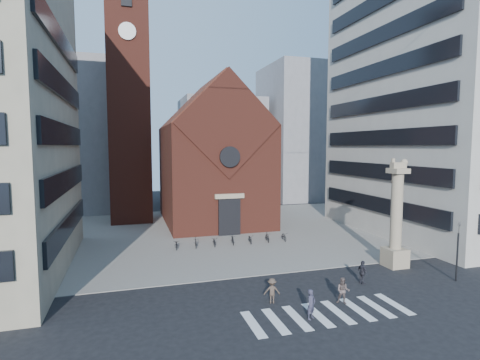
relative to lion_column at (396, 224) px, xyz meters
name	(u,v)px	position (x,y,z in m)	size (l,w,h in m)	color
ground	(297,295)	(-10.01, -3.00, -3.46)	(120.00, 120.00, 0.00)	black
piazza	(225,231)	(-10.01, 16.00, -3.43)	(46.00, 30.00, 0.05)	gray
zebra_crossing	(328,313)	(-9.46, -6.00, -3.45)	(10.20, 3.20, 0.01)	white
church	(213,159)	(-10.01, 22.04, 4.53)	(12.00, 16.65, 18.00)	maroon
campanile	(129,97)	(-20.01, 25.00, 12.28)	(5.50, 5.50, 31.20)	maroon
building_right	(451,88)	(13.99, 9.00, 12.54)	(18.00, 22.00, 32.00)	#B4AFA3
bg_block_left	(60,137)	(-30.01, 37.00, 7.54)	(16.00, 14.00, 22.00)	gray
bg_block_mid	(221,149)	(-4.01, 42.00, 5.54)	(14.00, 12.00, 18.00)	gray
bg_block_right	(308,133)	(11.99, 39.00, 8.54)	(16.00, 14.00, 24.00)	gray
lion_column	(396,224)	(0.00, 0.00, 0.00)	(1.63, 1.60, 8.68)	tan
traffic_light	(458,250)	(1.99, -4.00, -1.17)	(0.13, 0.16, 4.30)	black
pedestrian_0	(311,304)	(-10.70, -6.32, -2.62)	(0.61, 0.40, 1.68)	#323144
pedestrian_1	(343,291)	(-7.89, -5.06, -2.64)	(0.79, 0.62, 1.63)	#594A47
pedestrian_2	(363,272)	(-4.77, -2.56, -2.62)	(0.98, 0.41, 1.66)	#292931
pedestrian_3	(272,291)	(-12.02, -3.71, -2.68)	(1.00, 0.58, 1.55)	#43362C
scooter_0	(177,244)	(-16.16, 10.05, -2.98)	(0.56, 1.61, 0.84)	black
scooter_1	(196,242)	(-14.34, 10.05, -2.94)	(0.44, 1.56, 0.94)	black
scooter_2	(214,242)	(-12.53, 10.05, -2.98)	(0.56, 1.61, 0.84)	black
scooter_3	(233,240)	(-10.72, 10.05, -2.94)	(0.44, 1.56, 0.94)	black
scooter_4	(250,239)	(-8.90, 10.05, -2.98)	(0.56, 1.61, 0.84)	black
scooter_5	(267,237)	(-7.09, 10.05, -2.94)	(0.44, 1.56, 0.94)	black
scooter_6	(284,236)	(-5.27, 10.05, -2.98)	(0.56, 1.61, 0.84)	black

